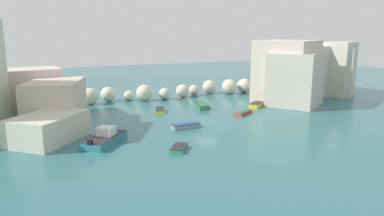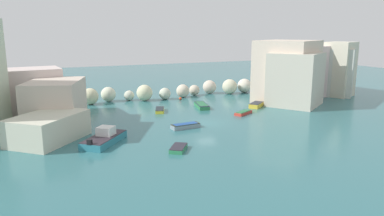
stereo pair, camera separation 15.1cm
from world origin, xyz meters
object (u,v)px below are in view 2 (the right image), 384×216
moored_boat_2 (202,105)px  moored_boat_3 (256,105)px  moored_boat_5 (104,138)px  moored_boat_1 (243,113)px  moored_boat_6 (160,110)px  moored_boat_0 (178,148)px  moored_boat_4 (185,126)px  channel_buoy (180,99)px

moored_boat_2 → moored_boat_3: bearing=-99.4°
moored_boat_2 → moored_boat_5: bearing=138.1°
moored_boat_1 → moored_boat_6: size_ratio=0.97×
moored_boat_0 → moored_boat_4: (3.76, 7.21, 0.08)m
moored_boat_1 → moored_boat_2: 7.25m
moored_boat_1 → moored_boat_3: 5.45m
moored_boat_2 → moored_boat_4: size_ratio=1.32×
moored_boat_4 → moored_boat_0: bearing=-122.3°
moored_boat_2 → moored_boat_4: moored_boat_2 is taller
moored_boat_1 → moored_boat_5: (-20.08, -5.56, 0.31)m
channel_buoy → moored_boat_1: (4.07, -13.30, -0.03)m
moored_boat_2 → moored_boat_5: (-16.71, -11.97, 0.21)m
moored_boat_2 → moored_boat_6: size_ratio=1.37×
moored_boat_0 → moored_boat_5: bearing=-95.6°
moored_boat_5 → moored_boat_3: bearing=-30.7°
moored_boat_5 → moored_boat_1: bearing=-35.2°
channel_buoy → moored_boat_5: (-16.01, -18.86, 0.28)m
moored_boat_1 → moored_boat_4: moored_boat_4 is taller
moored_boat_3 → moored_boat_4: 16.06m
moored_boat_1 → moored_boat_5: moored_boat_5 is taller
moored_boat_2 → moored_boat_3: 8.30m
channel_buoy → moored_boat_0: size_ratio=0.17×
moored_boat_1 → moored_boat_4: size_ratio=0.93×
channel_buoy → moored_boat_6: bearing=-130.2°
moored_boat_4 → moored_boat_6: 9.74m
moored_boat_4 → moored_boat_5: bearing=-173.4°
moored_boat_2 → moored_boat_6: moored_boat_2 is taller
moored_boat_0 → moored_boat_2: moored_boat_2 is taller
moored_boat_4 → moored_boat_6: moored_boat_4 is taller
moored_boat_3 → moored_boat_5: size_ratio=0.54×
moored_boat_0 → moored_boat_3: size_ratio=0.88×
moored_boat_0 → moored_boat_2: size_ratio=0.60×
moored_boat_1 → moored_boat_2: size_ratio=0.70×
moored_boat_6 → moored_boat_3: bearing=-80.6°
channel_buoy → moored_boat_2: moored_boat_2 is taller
moored_boat_3 → moored_boat_1: bearing=0.1°
channel_buoy → moored_boat_1: channel_buoy is taller
moored_boat_1 → moored_boat_5: bearing=166.7°
moored_boat_4 → moored_boat_6: size_ratio=1.04×
channel_buoy → moored_boat_2: (0.70, -6.89, 0.07)m
moored_boat_3 → moored_boat_5: moored_boat_5 is taller
channel_buoy → moored_boat_3: bearing=-49.9°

